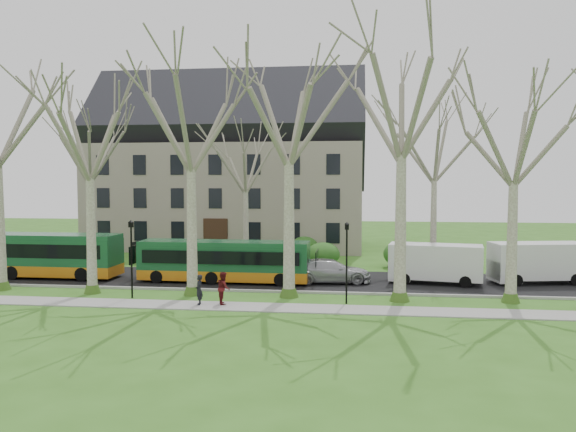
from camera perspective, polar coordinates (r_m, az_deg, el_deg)
The scene contains 16 objects.
ground at distance 32.27m, azimuth -4.85°, elevation -8.21°, with size 120.00×120.00×0.00m, color #36691E.
sidewalk at distance 29.88m, azimuth -5.84°, elevation -9.12°, with size 70.00×2.00×0.06m, color gray.
road at distance 37.56m, azimuth -3.13°, elevation -6.46°, with size 80.00×8.00×0.06m, color black.
curb at distance 33.69m, azimuth -4.33°, elevation -7.58°, with size 80.00×0.25×0.14m, color #A5A39E.
building at distance 56.32m, azimuth -5.91°, elevation 5.12°, with size 26.50×12.20×16.00m.
tree_row_verge at distance 31.87m, azimuth -4.81°, elevation 4.31°, with size 49.00×7.00×14.00m.
tree_row_far at distance 42.63m, azimuth -3.64°, elevation 2.81°, with size 33.00×7.00×12.00m.
lamp_row at distance 30.87m, azimuth -5.25°, elevation -3.91°, with size 36.22×0.22×4.30m.
hedges at distance 46.61m, azimuth -6.98°, elevation -3.30°, with size 30.60×8.60×2.00m.
bus_lead at distance 41.91m, azimuth -24.68°, elevation -3.59°, with size 12.19×2.54×3.05m, color #154C29, non-canonical shape.
bus_follow at distance 36.54m, azimuth -6.50°, elevation -4.54°, with size 10.95×2.28×2.74m, color #154C29, non-canonical shape.
sedan at distance 36.23m, azimuth 4.28°, elevation -5.58°, with size 2.12×5.21×1.51m, color #A9AAAE.
van_a at distance 36.99m, azimuth 14.73°, elevation -4.73°, with size 5.72×2.08×2.49m, color silver, non-canonical shape.
van_b at distance 39.29m, azimuth 24.09°, elevation -4.38°, with size 5.92×2.15×2.58m, color silver, non-canonical shape.
pedestrian_a at distance 30.21m, azimuth -9.02°, elevation -7.41°, with size 0.58×0.38×1.59m, color black.
pedestrian_b at distance 30.20m, azimuth -6.57°, elevation -7.27°, with size 0.83×0.65×1.72m, color #4F1214.
Camera 1 is at (6.46, -30.91, 6.65)m, focal length 35.00 mm.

